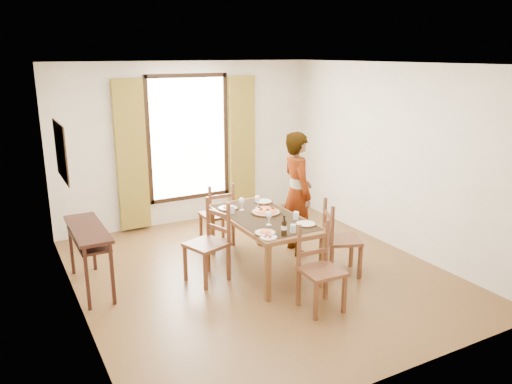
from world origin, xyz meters
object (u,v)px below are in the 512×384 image
dining_table (263,221)px  man (297,193)px  console_table (88,236)px  pasta_platter (266,210)px

dining_table → man: man is taller
console_table → dining_table: 2.20m
console_table → man: (2.87, -0.20, 0.20)m
dining_table → pasta_platter: pasta_platter is taller
dining_table → pasta_platter: (0.09, 0.09, 0.12)m
dining_table → pasta_platter: size_ratio=4.33×
dining_table → pasta_platter: bearing=44.8°
pasta_platter → man: bearing=19.6°
man → pasta_platter: (-0.64, -0.23, -0.08)m
console_table → dining_table: (2.13, -0.53, 0.00)m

